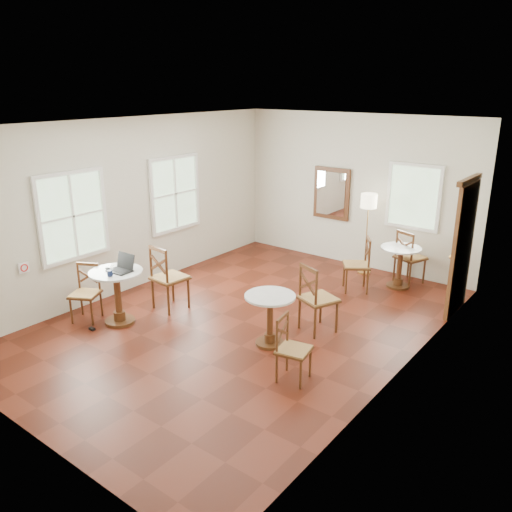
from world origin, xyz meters
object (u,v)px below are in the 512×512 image
at_px(chair_mid_b, 292,349).
at_px(chair_back_b, 358,264).
at_px(floor_lamp, 369,206).
at_px(power_adapter, 92,329).
at_px(laptop, 122,267).
at_px(mouse, 108,269).
at_px(chair_back_a, 409,257).
at_px(chair_near_a, 168,277).
at_px(cafe_table_near, 117,291).
at_px(chair_near_b, 86,293).
at_px(water_glass, 112,269).
at_px(chair_mid_a, 317,299).
at_px(navy_mug, 110,273).
at_px(cafe_table_back, 400,263).
at_px(cafe_table_mid, 270,314).

height_order(chair_mid_b, chair_back_b, chair_back_b).
distance_m(chair_mid_b, chair_back_b, 3.24).
distance_m(floor_lamp, power_adapter, 5.38).
bearing_deg(power_adapter, laptop, 70.23).
height_order(chair_mid_b, mouse, mouse).
bearing_deg(chair_back_a, chair_near_a, 73.30).
height_order(chair_near_a, laptop, laptop).
distance_m(cafe_table_near, floor_lamp, 4.85).
bearing_deg(chair_near_b, chair_back_a, 25.23).
height_order(chair_near_a, water_glass, chair_near_a).
bearing_deg(chair_back_a, chair_near_b, 74.01).
bearing_deg(laptop, chair_back_b, 54.47).
xyz_separation_m(chair_mid_a, laptop, (-2.49, -1.53, 0.39)).
bearing_deg(power_adapter, navy_mug, 45.90).
bearing_deg(chair_mid_b, cafe_table_near, 84.56).
distance_m(chair_near_a, mouse, 1.00).
relative_size(cafe_table_back, chair_near_b, 0.85).
height_order(chair_back_b, laptop, laptop).
bearing_deg(chair_mid_b, water_glass, 85.41).
height_order(chair_near_a, mouse, chair_near_a).
xyz_separation_m(cafe_table_mid, chair_near_b, (-2.75, -1.08, -0.02)).
relative_size(chair_near_b, chair_back_a, 0.89).
distance_m(navy_mug, power_adapter, 0.94).
bearing_deg(chair_mid_b, chair_near_b, 87.53).
relative_size(chair_near_b, mouse, 8.77).
bearing_deg(laptop, cafe_table_mid, 17.40).
height_order(chair_mid_b, navy_mug, navy_mug).
height_order(mouse, navy_mug, navy_mug).
bearing_deg(cafe_table_back, chair_near_b, -127.73).
distance_m(cafe_table_mid, chair_mid_a, 0.82).
bearing_deg(mouse, laptop, 8.57).
bearing_deg(laptop, cafe_table_near, -129.85).
relative_size(cafe_table_mid, chair_mid_a, 0.72).
distance_m(chair_near_b, chair_mid_a, 3.56).
distance_m(chair_back_a, mouse, 5.33).
distance_m(chair_mid_b, water_glass, 3.09).
bearing_deg(mouse, chair_mid_a, 9.62).
height_order(chair_near_b, chair_mid_a, chair_mid_a).
bearing_deg(chair_back_a, cafe_table_near, 76.87).
distance_m(chair_back_a, power_adapter, 5.66).
bearing_deg(water_glass, chair_back_a, 56.80).
bearing_deg(laptop, floor_lamp, 63.75).
xyz_separation_m(chair_mid_b, chair_back_b, (-0.72, 3.15, 0.07)).
height_order(cafe_table_mid, power_adapter, cafe_table_mid).
height_order(chair_mid_a, laptop, laptop).
height_order(chair_near_a, power_adapter, chair_near_a).
xyz_separation_m(chair_back_a, power_adapter, (-2.98, -4.78, -0.48)).
bearing_deg(chair_mid_a, chair_back_b, -59.21).
bearing_deg(chair_near_b, cafe_table_mid, -7.11).
bearing_deg(cafe_table_near, water_glass, -110.82).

